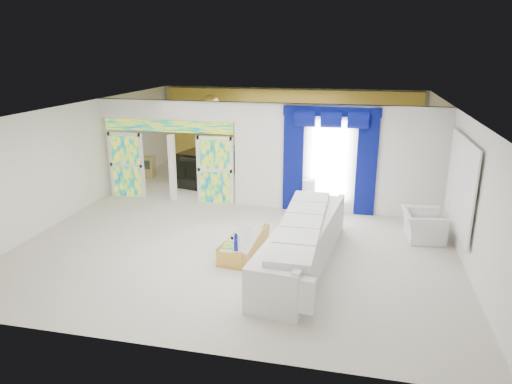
% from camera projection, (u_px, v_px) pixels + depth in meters
% --- Properties ---
extents(floor, '(12.00, 12.00, 0.00)m').
position_uv_depth(floor, '(255.00, 217.00, 12.78)').
color(floor, '#B7AF9E').
rests_on(floor, ground).
extents(dividing_wall, '(5.70, 0.18, 3.00)m').
position_uv_depth(dividing_wall, '(339.00, 159.00, 12.82)').
color(dividing_wall, white).
rests_on(dividing_wall, ground).
extents(dividing_header, '(4.30, 0.18, 0.55)m').
position_uv_depth(dividing_header, '(167.00, 110.00, 13.50)').
color(dividing_header, white).
rests_on(dividing_header, dividing_wall).
extents(stained_panel_left, '(0.95, 0.04, 2.00)m').
position_uv_depth(stained_panel_left, '(127.00, 165.00, 14.31)').
color(stained_panel_left, '#994C3F').
rests_on(stained_panel_left, ground).
extents(stained_panel_right, '(0.95, 0.04, 2.00)m').
position_uv_depth(stained_panel_right, '(215.00, 170.00, 13.71)').
color(stained_panel_right, '#994C3F').
rests_on(stained_panel_right, ground).
extents(stained_transom, '(4.00, 0.05, 0.35)m').
position_uv_depth(stained_transom, '(168.00, 126.00, 13.64)').
color(stained_transom, '#994C3F').
rests_on(stained_transom, dividing_header).
extents(window_pane, '(1.00, 0.02, 2.30)m').
position_uv_depth(window_pane, '(329.00, 162.00, 12.79)').
color(window_pane, white).
rests_on(window_pane, dividing_wall).
extents(blue_drape_left, '(0.55, 0.10, 2.80)m').
position_uv_depth(blue_drape_left, '(293.00, 162.00, 12.99)').
color(blue_drape_left, '#040C4C').
rests_on(blue_drape_left, ground).
extents(blue_drape_right, '(0.55, 0.10, 2.80)m').
position_uv_depth(blue_drape_right, '(367.00, 166.00, 12.57)').
color(blue_drape_right, '#040C4C').
rests_on(blue_drape_right, ground).
extents(blue_pelmet, '(2.60, 0.12, 0.25)m').
position_uv_depth(blue_pelmet, '(332.00, 112.00, 12.36)').
color(blue_pelmet, '#040C4C').
rests_on(blue_pelmet, dividing_wall).
extents(wall_mirror, '(0.04, 2.70, 1.90)m').
position_uv_depth(wall_mirror, '(461.00, 184.00, 10.36)').
color(wall_mirror, white).
rests_on(wall_mirror, ground).
extents(gold_curtains, '(9.70, 0.12, 2.90)m').
position_uv_depth(gold_curtains, '(289.00, 128.00, 17.84)').
color(gold_curtains, gold).
rests_on(gold_curtains, ground).
extents(white_sofa, '(1.53, 4.67, 0.87)m').
position_uv_depth(white_sofa, '(303.00, 245.00, 9.88)').
color(white_sofa, silver).
rests_on(white_sofa, ground).
extents(coffee_table, '(0.81, 1.86, 0.40)m').
position_uv_depth(coffee_table, '(244.00, 244.00, 10.51)').
color(coffee_table, gold).
rests_on(coffee_table, ground).
extents(console_table, '(1.15, 0.40, 0.38)m').
position_uv_depth(console_table, '(319.00, 207.00, 13.03)').
color(console_table, silver).
rests_on(console_table, ground).
extents(table_lamp, '(0.36, 0.36, 0.58)m').
position_uv_depth(table_lamp, '(309.00, 190.00, 12.95)').
color(table_lamp, silver).
rests_on(table_lamp, console_table).
extents(armchair, '(1.02, 1.14, 0.69)m').
position_uv_depth(armchair, '(423.00, 225.00, 11.21)').
color(armchair, silver).
rests_on(armchair, ground).
extents(grand_piano, '(1.82, 2.15, 0.95)m').
position_uv_depth(grand_piano, '(208.00, 163.00, 16.73)').
color(grand_piano, black).
rests_on(grand_piano, ground).
extents(piano_bench, '(1.04, 0.60, 0.33)m').
position_uv_depth(piano_bench, '(193.00, 184.00, 15.33)').
color(piano_bench, black).
rests_on(piano_bench, ground).
extents(tv_console, '(0.57, 0.52, 0.75)m').
position_uv_depth(tv_console, '(147.00, 167.00, 16.61)').
color(tv_console, '#A38A51').
rests_on(tv_console, ground).
extents(chandelier, '(0.60, 0.60, 0.60)m').
position_uv_depth(chandelier, '(211.00, 104.00, 15.65)').
color(chandelier, gold).
rests_on(chandelier, ceiling).
extents(decanters, '(0.20, 0.93, 0.22)m').
position_uv_depth(decanters, '(241.00, 237.00, 10.20)').
color(decanters, '#15148F').
rests_on(decanters, coffee_table).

